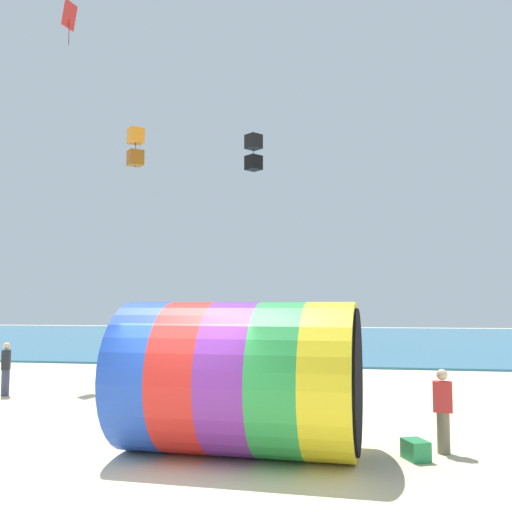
% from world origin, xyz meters
% --- Properties ---
extents(ground_plane, '(120.00, 120.00, 0.00)m').
position_xyz_m(ground_plane, '(0.00, 0.00, 0.00)').
color(ground_plane, beige).
extents(sea, '(120.00, 40.00, 0.10)m').
position_xyz_m(sea, '(0.00, 36.06, 0.05)').
color(sea, teal).
rests_on(sea, ground).
extents(giant_inflatable_tube, '(4.68, 3.16, 2.89)m').
position_xyz_m(giant_inflatable_tube, '(0.83, 1.37, 1.44)').
color(giant_inflatable_tube, blue).
rests_on(giant_inflatable_tube, ground).
extents(kite_handler, '(0.39, 0.27, 1.60)m').
position_xyz_m(kite_handler, '(4.66, 2.11, 0.81)').
color(kite_handler, '#726651').
rests_on(kite_handler, ground).
extents(kite_black_box, '(0.83, 0.83, 1.69)m').
position_xyz_m(kite_black_box, '(-1.23, 14.77, 9.49)').
color(kite_black_box, black).
extents(kite_red_diamond, '(0.37, 0.80, 1.89)m').
position_xyz_m(kite_red_diamond, '(-8.91, 12.49, 15.23)').
color(kite_red_diamond, red).
extents(kite_orange_box, '(0.83, 0.83, 1.69)m').
position_xyz_m(kite_orange_box, '(-5.94, 12.85, 9.42)').
color(kite_orange_box, orange).
extents(bystander_near_water, '(0.35, 0.42, 1.65)m').
position_xyz_m(bystander_near_water, '(-7.69, 6.92, 0.84)').
color(bystander_near_water, '#383D56').
rests_on(bystander_near_water, ground).
extents(bystander_mid_beach, '(0.28, 0.39, 1.77)m').
position_xyz_m(bystander_mid_beach, '(2.50, 13.04, 0.91)').
color(bystander_mid_beach, '#726651').
rests_on(bystander_mid_beach, ground).
extents(bystander_far_left, '(0.36, 0.42, 1.80)m').
position_xyz_m(bystander_far_left, '(-3.44, 7.68, 0.93)').
color(bystander_far_left, '#383D56').
rests_on(bystander_far_left, ground).
extents(cooler_box, '(0.53, 0.62, 0.36)m').
position_xyz_m(cooler_box, '(4.08, 1.56, 0.18)').
color(cooler_box, '#268C4C').
rests_on(cooler_box, ground).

